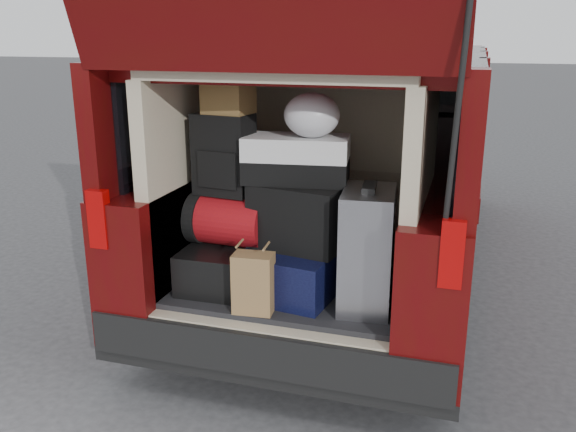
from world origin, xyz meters
name	(u,v)px	position (x,y,z in m)	size (l,w,h in m)	color
ground	(283,389)	(0.00, 0.00, 0.00)	(80.00, 80.00, 0.00)	#323234
minivan	(352,164)	(0.00, 1.86, 0.91)	(1.90, 5.35, 2.77)	black
load_floor	(296,323)	(0.00, 0.28, 0.28)	(1.24, 1.05, 0.55)	black
black_hardshell	(228,264)	(-0.37, 0.13, 0.66)	(0.42, 0.57, 0.23)	black
navy_hardshell	(296,268)	(0.03, 0.14, 0.68)	(0.47, 0.58, 0.25)	black
silver_roller	(367,249)	(0.43, 0.06, 0.86)	(0.26, 0.41, 0.62)	silver
kraft_bag	(253,283)	(-0.09, -0.18, 0.71)	(0.20, 0.13, 0.31)	olive
red_duffel	(229,220)	(-0.35, 0.14, 0.92)	(0.43, 0.28, 0.28)	#9E0E0F
black_soft_case	(298,216)	(0.04, 0.14, 0.98)	(0.48, 0.29, 0.35)	black
backpack	(224,154)	(-0.39, 0.18, 1.28)	(0.31, 0.19, 0.44)	black
twotone_duffel	(296,159)	(0.02, 0.20, 1.27)	(0.55, 0.28, 0.25)	white
grocery_sack_lower	(228,93)	(-0.36, 0.19, 1.61)	(0.24, 0.20, 0.22)	brown
plastic_bag_center	(312,115)	(0.10, 0.18, 1.51)	(0.29, 0.27, 0.23)	silver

